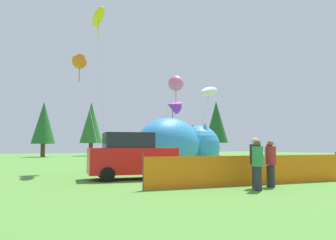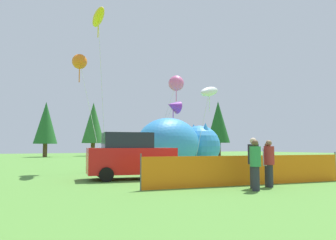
{
  "view_description": "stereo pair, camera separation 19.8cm",
  "coord_description": "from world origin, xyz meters",
  "px_view_note": "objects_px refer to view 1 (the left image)",
  "views": [
    {
      "loc": [
        -8.87,
        -13.31,
        1.55
      ],
      "look_at": [
        1.34,
        4.54,
        3.19
      ],
      "focal_mm": 35.0,
      "sensor_mm": 36.0,
      "label": 1
    },
    {
      "loc": [
        -8.7,
        -13.41,
        1.55
      ],
      "look_at": [
        1.34,
        4.54,
        3.19
      ],
      "focal_mm": 35.0,
      "sensor_mm": 36.0,
      "label": 2
    }
  ],
  "objects_px": {
    "inflatable_cat": "(179,146)",
    "kite_white_ghost": "(209,92)",
    "folding_chair": "(259,166)",
    "kite_orange_flower": "(80,62)",
    "spectator_in_grey_shirt": "(258,163)",
    "kite_purple_delta": "(173,106)",
    "spectator_in_black_shirt": "(271,161)",
    "kite_pink_octopus": "(176,83)",
    "spectator_in_red_shirt": "(270,163)",
    "parked_car": "(131,156)",
    "kite_yellow_hero": "(98,18)",
    "spectator_in_white_shirt": "(255,161)"
  },
  "relations": [
    {
      "from": "inflatable_cat",
      "to": "kite_white_ghost",
      "type": "distance_m",
      "value": 4.19
    },
    {
      "from": "folding_chair",
      "to": "kite_orange_flower",
      "type": "height_order",
      "value": "kite_orange_flower"
    },
    {
      "from": "spectator_in_grey_shirt",
      "to": "kite_purple_delta",
      "type": "xyz_separation_m",
      "value": [
        4.13,
        12.82,
        3.61
      ]
    },
    {
      "from": "spectator_in_black_shirt",
      "to": "kite_purple_delta",
      "type": "relative_size",
      "value": 0.34
    },
    {
      "from": "inflatable_cat",
      "to": "kite_purple_delta",
      "type": "distance_m",
      "value": 3.78
    },
    {
      "from": "kite_white_ghost",
      "to": "kite_pink_octopus",
      "type": "distance_m",
      "value": 2.86
    },
    {
      "from": "folding_chair",
      "to": "kite_white_ghost",
      "type": "height_order",
      "value": "kite_white_ghost"
    },
    {
      "from": "spectator_in_red_shirt",
      "to": "kite_purple_delta",
      "type": "height_order",
      "value": "kite_purple_delta"
    },
    {
      "from": "kite_orange_flower",
      "to": "spectator_in_grey_shirt",
      "type": "bearing_deg",
      "value": -74.03
    },
    {
      "from": "kite_white_ghost",
      "to": "kite_pink_octopus",
      "type": "relative_size",
      "value": 0.86
    },
    {
      "from": "inflatable_cat",
      "to": "kite_pink_octopus",
      "type": "height_order",
      "value": "kite_pink_octopus"
    },
    {
      "from": "inflatable_cat",
      "to": "kite_purple_delta",
      "type": "relative_size",
      "value": 1.47
    },
    {
      "from": "parked_car",
      "to": "kite_white_ghost",
      "type": "height_order",
      "value": "kite_white_ghost"
    },
    {
      "from": "kite_purple_delta",
      "to": "kite_white_ghost",
      "type": "height_order",
      "value": "kite_white_ghost"
    },
    {
      "from": "folding_chair",
      "to": "spectator_in_red_shirt",
      "type": "relative_size",
      "value": 0.52
    },
    {
      "from": "spectator_in_red_shirt",
      "to": "kite_pink_octopus",
      "type": "relative_size",
      "value": 0.26
    },
    {
      "from": "kite_yellow_hero",
      "to": "spectator_in_red_shirt",
      "type": "bearing_deg",
      "value": -71.45
    },
    {
      "from": "spectator_in_red_shirt",
      "to": "kite_white_ghost",
      "type": "xyz_separation_m",
      "value": [
        3.29,
        8.14,
        4.19
      ]
    },
    {
      "from": "kite_yellow_hero",
      "to": "kite_white_ghost",
      "type": "distance_m",
      "value": 8.5
    },
    {
      "from": "spectator_in_black_shirt",
      "to": "kite_pink_octopus",
      "type": "bearing_deg",
      "value": 78.02
    },
    {
      "from": "spectator_in_black_shirt",
      "to": "spectator_in_white_shirt",
      "type": "bearing_deg",
      "value": 176.14
    },
    {
      "from": "folding_chair",
      "to": "spectator_in_black_shirt",
      "type": "bearing_deg",
      "value": 37.78
    },
    {
      "from": "kite_orange_flower",
      "to": "kite_pink_octopus",
      "type": "distance_m",
      "value": 6.83
    },
    {
      "from": "spectator_in_red_shirt",
      "to": "kite_purple_delta",
      "type": "relative_size",
      "value": 0.32
    },
    {
      "from": "spectator_in_black_shirt",
      "to": "kite_orange_flower",
      "type": "distance_m",
      "value": 13.25
    },
    {
      "from": "spectator_in_white_shirt",
      "to": "kite_white_ghost",
      "type": "xyz_separation_m",
      "value": [
        4.07,
        8.18,
        4.09
      ]
    },
    {
      "from": "kite_white_ghost",
      "to": "kite_orange_flower",
      "type": "relative_size",
      "value": 0.78
    },
    {
      "from": "folding_chair",
      "to": "kite_white_ghost",
      "type": "distance_m",
      "value": 6.24
    },
    {
      "from": "spectator_in_white_shirt",
      "to": "kite_purple_delta",
      "type": "height_order",
      "value": "kite_purple_delta"
    },
    {
      "from": "kite_orange_flower",
      "to": "folding_chair",
      "type": "bearing_deg",
      "value": -41.55
    },
    {
      "from": "spectator_in_black_shirt",
      "to": "kite_white_ghost",
      "type": "relative_size",
      "value": 0.31
    },
    {
      "from": "kite_yellow_hero",
      "to": "kite_white_ghost",
      "type": "height_order",
      "value": "kite_yellow_hero"
    },
    {
      "from": "kite_purple_delta",
      "to": "kite_white_ghost",
      "type": "distance_m",
      "value": 4.14
    },
    {
      "from": "kite_orange_flower",
      "to": "inflatable_cat",
      "type": "bearing_deg",
      "value": -7.58
    },
    {
      "from": "kite_pink_octopus",
      "to": "inflatable_cat",
      "type": "bearing_deg",
      "value": -102.17
    },
    {
      "from": "kite_purple_delta",
      "to": "kite_orange_flower",
      "type": "xyz_separation_m",
      "value": [
        -7.43,
        -1.28,
        2.18
      ]
    },
    {
      "from": "parked_car",
      "to": "spectator_in_black_shirt",
      "type": "distance_m",
      "value": 6.4
    },
    {
      "from": "kite_yellow_hero",
      "to": "spectator_in_white_shirt",
      "type": "bearing_deg",
      "value": -75.39
    },
    {
      "from": "parked_car",
      "to": "spectator_in_black_shirt",
      "type": "xyz_separation_m",
      "value": [
        3.42,
        -5.4,
        -0.09
      ]
    },
    {
      "from": "spectator_in_black_shirt",
      "to": "spectator_in_red_shirt",
      "type": "height_order",
      "value": "spectator_in_black_shirt"
    },
    {
      "from": "spectator_in_grey_shirt",
      "to": "kite_yellow_hero",
      "type": "bearing_deg",
      "value": 101.72
    },
    {
      "from": "kite_yellow_hero",
      "to": "kite_purple_delta",
      "type": "xyz_separation_m",
      "value": [
        6.43,
        1.71,
        -5.03
      ]
    },
    {
      "from": "spectator_in_white_shirt",
      "to": "kite_yellow_hero",
      "type": "bearing_deg",
      "value": 104.61
    },
    {
      "from": "kite_white_ghost",
      "to": "kite_purple_delta",
      "type": "bearing_deg",
      "value": 95.37
    },
    {
      "from": "spectator_in_red_shirt",
      "to": "kite_orange_flower",
      "type": "xyz_separation_m",
      "value": [
        -4.53,
        10.95,
        5.83
      ]
    },
    {
      "from": "spectator_in_grey_shirt",
      "to": "kite_purple_delta",
      "type": "height_order",
      "value": "kite_purple_delta"
    },
    {
      "from": "spectator_in_black_shirt",
      "to": "kite_orange_flower",
      "type": "xyz_separation_m",
      "value": [
        -4.5,
        11.04,
        5.78
      ]
    },
    {
      "from": "folding_chair",
      "to": "spectator_in_white_shirt",
      "type": "xyz_separation_m",
      "value": [
        -4.17,
        -3.97,
        0.51
      ]
    },
    {
      "from": "spectator_in_black_shirt",
      "to": "kite_yellow_hero",
      "type": "relative_size",
      "value": 0.18
    },
    {
      "from": "kite_white_ghost",
      "to": "folding_chair",
      "type": "bearing_deg",
      "value": -88.55
    }
  ]
}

